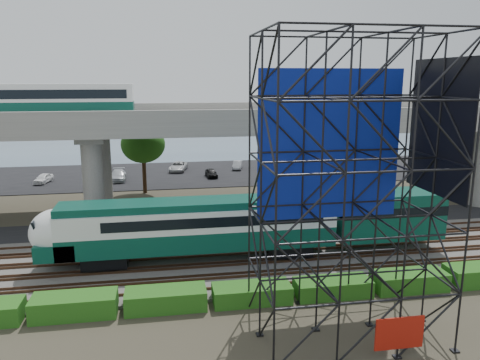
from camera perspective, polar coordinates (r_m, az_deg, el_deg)
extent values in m
plane|color=#474233|center=(32.23, -1.83, -11.30)|extent=(140.00, 140.00, 0.00)
cube|color=slate|center=(34.02, -2.29, -9.81)|extent=(90.00, 12.00, 0.20)
cube|color=black|center=(41.98, -3.78, -5.55)|extent=(90.00, 5.00, 0.08)
cube|color=black|center=(64.68, -5.91, 0.80)|extent=(90.00, 18.00, 0.08)
cube|color=#42566C|center=(86.32, -6.88, 3.66)|extent=(140.00, 40.00, 0.03)
cube|color=#472D1E|center=(29.66, -1.10, -12.89)|extent=(90.00, 0.08, 0.16)
cube|color=#472D1E|center=(30.95, -1.50, -11.76)|extent=(90.00, 0.08, 0.16)
cube|color=#472D1E|center=(31.46, -1.65, -11.35)|extent=(90.00, 0.08, 0.16)
cube|color=#472D1E|center=(32.77, -2.00, -10.35)|extent=(90.00, 0.08, 0.16)
cube|color=#472D1E|center=(33.29, -2.13, -9.98)|extent=(90.00, 0.08, 0.16)
cube|color=#472D1E|center=(34.61, -2.45, -9.09)|extent=(90.00, 0.08, 0.16)
cube|color=#472D1E|center=(35.13, -2.56, -8.76)|extent=(90.00, 0.08, 0.16)
cube|color=#472D1E|center=(36.47, -2.85, -7.95)|extent=(90.00, 0.08, 0.16)
cube|color=#472D1E|center=(36.99, -2.95, -7.65)|extent=(90.00, 0.08, 0.16)
cube|color=#472D1E|center=(38.34, -3.20, -6.93)|extent=(90.00, 0.08, 0.16)
cube|color=black|center=(33.78, -16.09, -9.18)|extent=(3.00, 2.20, 0.90)
cube|color=black|center=(34.69, 5.98, -8.16)|extent=(3.00, 2.20, 0.90)
cube|color=#094133|center=(33.22, -4.92, -6.97)|extent=(19.00, 3.00, 1.40)
cube|color=silver|center=(32.77, -4.97, -4.58)|extent=(19.00, 3.00, 1.50)
cube|color=#094133|center=(32.49, -5.00, -2.89)|extent=(19.00, 2.60, 0.50)
cube|color=black|center=(32.84, -3.23, -4.42)|extent=(15.00, 3.06, 0.70)
ellipsoid|color=silver|center=(33.60, -21.41, -5.96)|extent=(3.60, 3.00, 3.20)
cube|color=#094133|center=(33.93, -21.27, -7.65)|extent=(2.60, 3.00, 1.10)
cube|color=black|center=(33.70, -23.31, -5.18)|extent=(0.48, 2.00, 1.09)
cube|color=#094133|center=(36.68, 17.45, -4.00)|extent=(8.00, 3.00, 3.40)
cube|color=#9E9B93|center=(45.64, -4.65, 6.87)|extent=(80.00, 12.00, 1.20)
cube|color=#9E9B93|center=(39.83, -3.94, 7.75)|extent=(80.00, 0.50, 1.10)
cube|color=#9E9B93|center=(51.26, -5.24, 8.75)|extent=(80.00, 0.50, 1.10)
cylinder|color=#9E9B93|center=(43.14, -17.47, -0.17)|extent=(1.80, 1.80, 8.00)
cylinder|color=#9E9B93|center=(49.94, -16.42, 1.55)|extent=(1.80, 1.80, 8.00)
cube|color=#9E9B93|center=(45.97, -17.19, 5.28)|extent=(2.40, 9.00, 0.60)
cylinder|color=#9E9B93|center=(44.91, 8.67, 0.75)|extent=(1.80, 1.80, 8.00)
cylinder|color=#9E9B93|center=(51.49, 6.26, 2.30)|extent=(1.80, 1.80, 8.00)
cube|color=#9E9B93|center=(47.64, 7.51, 5.95)|extent=(2.40, 9.00, 0.60)
cylinder|color=#9E9B93|center=(58.96, 23.37, 2.63)|extent=(1.80, 1.80, 8.00)
cube|color=#9E9B93|center=(55.63, 25.63, 5.76)|extent=(2.40, 9.00, 0.60)
cube|color=black|center=(46.17, -20.29, 7.40)|extent=(12.00, 2.50, 0.70)
cube|color=#094133|center=(46.12, -20.37, 8.39)|extent=(12.00, 2.50, 0.90)
cube|color=silver|center=(46.07, -20.47, 9.75)|extent=(12.00, 2.50, 1.30)
cube|color=black|center=(46.07, -20.47, 9.82)|extent=(11.00, 2.56, 0.80)
cube|color=silver|center=(46.05, -20.55, 10.75)|extent=(12.00, 2.40, 0.30)
cube|color=navy|center=(26.21, 10.88, 4.18)|extent=(8.10, 0.08, 8.25)
cube|color=black|center=(25.39, 23.16, 5.88)|extent=(0.06, 5.40, 6.75)
cube|color=#AB180C|center=(24.07, 18.86, -17.25)|extent=(2.40, 0.08, 1.60)
cube|color=black|center=(26.48, 12.42, -17.08)|extent=(9.36, 6.36, 0.08)
cube|color=#1A5212|center=(28.30, -19.52, -14.23)|extent=(4.60, 1.80, 1.20)
cube|color=#1A5212|center=(27.85, -9.03, -14.14)|extent=(4.60, 1.80, 1.15)
cube|color=#1A5212|center=(28.31, 1.44, -13.65)|extent=(4.60, 1.80, 1.03)
cube|color=#1A5212|center=(29.59, 11.23, -12.72)|extent=(4.60, 1.80, 1.01)
cube|color=#1A5212|center=(31.60, 19.93, -11.47)|extent=(4.60, 1.80, 1.12)
cylinder|color=#382314|center=(46.64, 13.29, -1.02)|extent=(0.44, 0.44, 4.80)
ellipsoid|color=#1A5212|center=(46.03, 13.48, 2.85)|extent=(4.94, 4.94, 4.18)
cylinder|color=#382314|center=(54.33, -11.59, 0.93)|extent=(0.44, 0.44, 4.80)
ellipsoid|color=#1A5212|center=(53.80, -11.74, 4.27)|extent=(4.94, 4.94, 4.18)
imported|color=black|center=(40.69, -10.51, -5.19)|extent=(5.65, 3.57, 1.45)
imported|color=white|center=(63.24, -22.85, 0.19)|extent=(2.08, 3.61, 1.16)
imported|color=silver|center=(66.89, -16.39, 1.33)|extent=(1.77, 3.96, 1.26)
imported|color=#ADB1B5|center=(61.74, -14.61, 0.56)|extent=(2.01, 4.59, 1.31)
imported|color=#B9B9B9|center=(66.43, -7.53, 1.65)|extent=(3.02, 4.86, 1.25)
imported|color=black|center=(61.82, -3.52, 0.87)|extent=(1.58, 3.38, 1.12)
imported|color=#9B9CA2|center=(67.25, -0.30, 1.84)|extent=(2.05, 3.69, 1.15)
imported|color=silver|center=(63.68, 5.62, 1.16)|extent=(2.06, 3.94, 1.09)
imported|color=silver|center=(69.57, 7.93, 2.06)|extent=(2.28, 4.21, 1.12)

